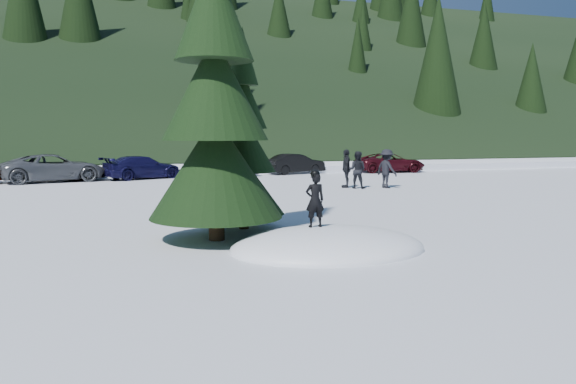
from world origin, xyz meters
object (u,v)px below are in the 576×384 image
object	(u,v)px
car_3	(142,167)
spruce_short	(243,151)
car_5	(295,164)
adult_2	(387,169)
spruce_tall	(215,102)
car_2	(54,168)
car_6	(390,163)
child_skier	(315,200)
car_4	(228,166)
adult_1	(346,169)
adult_0	(357,170)

from	to	relation	value
car_3	spruce_short	bearing A→B (deg)	162.34
spruce_short	car_5	distance (m)	20.38
adult_2	car_3	size ratio (longest dim) A/B	0.41
spruce_tall	car_5	world-z (taller)	spruce_tall
car_2	car_3	world-z (taller)	car_2
car_3	car_6	xyz separation A→B (m)	(15.81, 0.61, -0.02)
child_skier	car_4	world-z (taller)	child_skier
car_4	adult_1	bearing A→B (deg)	-160.12
adult_2	car_4	distance (m)	10.66
adult_2	car_3	bearing A→B (deg)	32.82
car_2	car_6	distance (m)	20.40
adult_0	car_4	bearing A→B (deg)	-25.43
spruce_tall	car_3	xyz separation A→B (m)	(-0.75, 19.15, -2.67)
child_skier	car_4	bearing A→B (deg)	-95.66
spruce_short	adult_1	size ratio (longest dim) A/B	2.96
car_2	car_4	bearing A→B (deg)	-100.31
adult_0	child_skier	bearing A→B (deg)	99.81
spruce_short	car_2	distance (m)	18.42
child_skier	car_5	bearing A→B (deg)	-106.70
car_3	car_6	distance (m)	15.82
spruce_tall	car_6	distance (m)	24.99
adult_2	car_4	size ratio (longest dim) A/B	0.49
spruce_tall	adult_0	size ratio (longest dim) A/B	4.97
spruce_short	child_skier	bearing A→B (deg)	-72.25
child_skier	car_2	size ratio (longest dim) A/B	0.23
spruce_short	car_6	xyz separation A→B (m)	(14.06, 18.35, -1.48)
spruce_short	car_4	size ratio (longest dim) A/B	1.45
spruce_tall	car_6	size ratio (longest dim) A/B	1.91
car_5	adult_1	bearing A→B (deg)	161.42
car_3	car_6	world-z (taller)	car_3
spruce_tall	car_6	bearing A→B (deg)	52.67
child_skier	adult_1	distance (m)	14.09
adult_2	car_2	bearing A→B (deg)	43.73
car_2	adult_2	bearing A→B (deg)	-132.84
spruce_tall	car_5	size ratio (longest dim) A/B	2.24
child_skier	car_3	distance (m)	20.91
adult_2	child_skier	bearing A→B (deg)	128.73
car_3	car_5	world-z (taller)	car_3
spruce_tall	adult_2	distance (m)	14.49
adult_0	car_2	size ratio (longest dim) A/B	0.33
car_4	car_5	xyz separation A→B (m)	(4.50, 0.95, 0.00)
child_skier	car_3	xyz separation A→B (m)	(-2.71, 20.73, -0.44)
adult_0	car_6	size ratio (longest dim) A/B	0.38
spruce_tall	adult_0	xyz separation A→B (m)	(8.50, 10.54, -2.45)
child_skier	car_2	world-z (taller)	child_skier
spruce_short	adult_2	distance (m)	12.65
child_skier	car_6	world-z (taller)	child_skier
adult_1	car_4	xyz separation A→B (m)	(-4.01, 8.22, -0.28)
child_skier	car_4	distance (m)	20.99
spruce_tall	car_2	distance (m)	19.57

